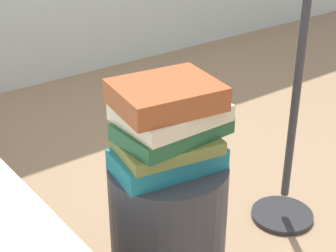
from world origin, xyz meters
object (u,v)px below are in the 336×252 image
object	(u,v)px
book_forest	(172,129)
book_cream	(169,112)
book_teal	(167,159)
book_rust	(166,95)
book_olive	(166,144)
side_table	(168,243)

from	to	relation	value
book_forest	book_cream	world-z (taller)	book_cream
book_teal	book_cream	distance (m)	0.13
book_forest	book_rust	distance (m)	0.10
book_cream	book_forest	bearing A→B (deg)	-94.50
book_olive	book_cream	xyz separation A→B (m)	(0.02, 0.01, 0.08)
book_olive	book_rust	xyz separation A→B (m)	(0.00, 0.01, 0.14)
side_table	book_teal	xyz separation A→B (m)	(-0.01, -0.01, 0.29)
book_forest	book_rust	world-z (taller)	book_rust
book_olive	book_rust	size ratio (longest dim) A/B	1.00
book_rust	side_table	bearing A→B (deg)	-1.07
side_table	book_forest	xyz separation A→B (m)	(0.01, -0.01, 0.38)
book_rust	book_cream	bearing A→B (deg)	21.86
side_table	book_forest	world-z (taller)	book_forest
book_olive	book_rust	distance (m)	0.14
book_teal	book_olive	world-z (taller)	book_olive
side_table	book_teal	world-z (taller)	book_teal
book_olive	book_cream	size ratio (longest dim) A/B	0.98
book_olive	book_forest	xyz separation A→B (m)	(0.02, -0.00, 0.04)
book_teal	book_cream	world-z (taller)	book_cream
side_table	book_forest	distance (m)	0.38
book_cream	book_rust	world-z (taller)	book_rust
book_forest	book_cream	bearing A→B (deg)	83.50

